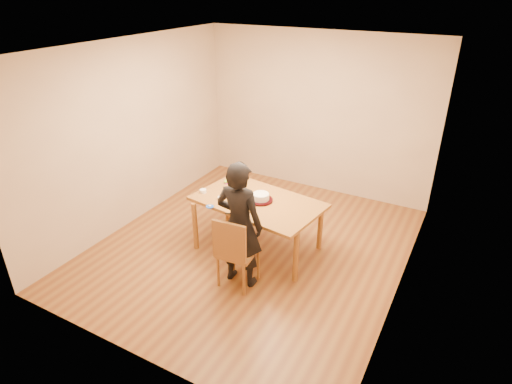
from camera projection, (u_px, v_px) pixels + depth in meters
The scene contains 16 objects.
room_shell at pixel (264, 150), 5.70m from camera, with size 4.00×4.50×2.70m.
dining_table at pixel (258, 202), 5.69m from camera, with size 1.67×0.99×0.04m, color brown.
dining_chair at pixel (238, 252), 5.14m from camera, with size 0.42×0.42×0.04m, color brown.
cake_plate at pixel (261, 200), 5.67m from camera, with size 0.32×0.32×0.02m, color red.
cake at pixel (261, 197), 5.65m from camera, with size 0.23×0.23×0.07m, color white.
frosting_dome at pixel (261, 194), 5.62m from camera, with size 0.22×0.22×0.03m, color white.
frosting_tub at pixel (234, 211), 5.35m from camera, with size 0.09×0.09×0.08m, color white.
frosting_lid at pixel (210, 207), 5.52m from camera, with size 0.10×0.10×0.01m, color #1A45AE.
frosting_dollop at pixel (210, 206), 5.52m from camera, with size 0.04×0.04×0.02m, color white.
ramekin_green at pixel (221, 198), 5.71m from camera, with size 0.08×0.08×0.04m, color white.
ramekin_yellow at pixel (230, 195), 5.79m from camera, with size 0.08×0.08×0.04m, color white.
ramekin_multi at pixel (203, 191), 5.89m from camera, with size 0.09×0.09×0.04m, color white.
candy_box_pink at pixel (230, 183), 6.15m from camera, with size 0.13×0.07×0.02m, color #E936AE.
candy_box_green at pixel (229, 181), 6.15m from camera, with size 0.14×0.07×0.02m, color green.
spatula at pixel (231, 213), 5.36m from camera, with size 0.16×0.02×0.01m, color black.
person at pixel (240, 225), 5.02m from camera, with size 0.59×0.38×1.61m, color black.
Camera 1 is at (2.47, -4.41, 3.40)m, focal length 30.00 mm.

